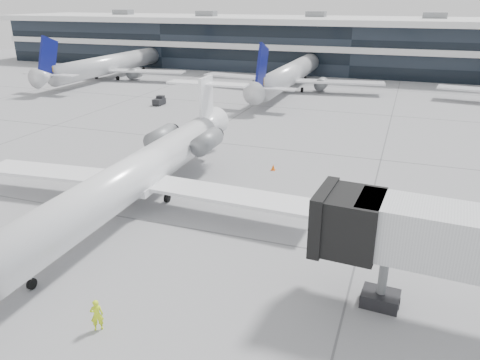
% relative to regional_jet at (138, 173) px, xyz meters
% --- Properties ---
extents(ground, '(220.00, 220.00, 0.00)m').
position_rel_regional_jet_xyz_m(ground, '(6.83, -2.21, -2.70)').
color(ground, gray).
rests_on(ground, ground).
extents(terminal, '(170.00, 22.00, 10.00)m').
position_rel_regional_jet_xyz_m(terminal, '(6.83, 79.79, 2.30)').
color(terminal, black).
rests_on(terminal, ground).
extents(bg_jet_left, '(32.00, 40.00, 9.60)m').
position_rel_regional_jet_xyz_m(bg_jet_left, '(-38.17, 52.79, -2.70)').
color(bg_jet_left, silver).
rests_on(bg_jet_left, ground).
extents(bg_jet_center, '(32.00, 40.00, 9.60)m').
position_rel_regional_jet_xyz_m(bg_jet_center, '(-1.17, 52.79, -2.70)').
color(bg_jet_center, silver).
rests_on(bg_jet_center, ground).
extents(regional_jet, '(27.48, 34.19, 7.91)m').
position_rel_regional_jet_xyz_m(regional_jet, '(0.00, 0.00, 0.00)').
color(regional_jet, white).
rests_on(regional_jet, ground).
extents(ramp_worker, '(0.73, 0.69, 1.69)m').
position_rel_regional_jet_xyz_m(ramp_worker, '(5.78, -13.44, -1.86)').
color(ramp_worker, '#DAFF1A').
rests_on(ramp_worker, ground).
extents(traffic_cone, '(0.49, 0.49, 0.59)m').
position_rel_regional_jet_xyz_m(traffic_cone, '(7.51, 11.28, -2.42)').
color(traffic_cone, '#FE610D').
rests_on(traffic_cone, ground).
extents(far_tug, '(1.29, 2.13, 1.34)m').
position_rel_regional_jet_xyz_m(far_tug, '(-16.74, 33.33, -2.10)').
color(far_tug, black).
rests_on(far_tug, ground).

